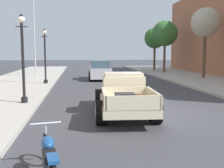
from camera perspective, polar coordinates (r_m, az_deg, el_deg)
name	(u,v)px	position (r m, az deg, el deg)	size (l,w,h in m)	color
ground_plane	(149,112)	(10.91, 7.78, -5.83)	(140.00, 140.00, 0.00)	#3D3D42
hotrod_truck_cream	(123,94)	(10.44, 2.38, -2.13)	(2.37, 5.01, 1.58)	beige
motorcycle_parked	(49,155)	(5.39, -13.16, -14.37)	(0.68, 2.09, 0.93)	black
car_background_silver	(100,71)	(23.27, -2.60, 2.83)	(1.94, 4.33, 1.65)	#B7B7BC
street_lamp_near	(23,52)	(12.37, -18.33, 6.51)	(0.50, 0.32, 3.85)	black
street_lamp_far	(45,52)	(19.75, -13.95, 6.63)	(0.50, 0.32, 3.85)	black
flagpole	(36,14)	(26.42, -15.68, 13.93)	(1.74, 0.16, 9.16)	#B2B2B7
street_tree_second	(206,23)	(24.84, 19.11, 12.08)	(2.48, 2.48, 5.96)	brown
street_tree_third	(165,34)	(31.14, 11.09, 10.37)	(2.83, 2.83, 5.68)	brown
street_tree_farthest	(155,38)	(33.60, 9.00, 9.49)	(2.51, 2.51, 5.14)	brown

